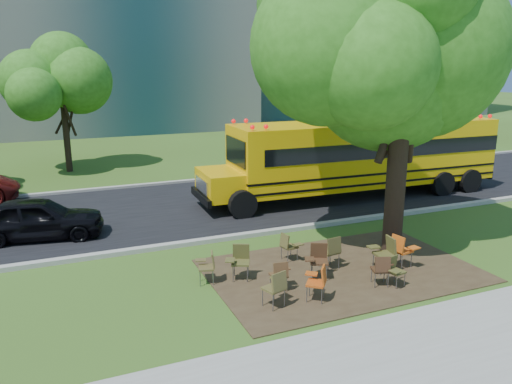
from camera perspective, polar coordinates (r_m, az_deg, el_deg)
name	(u,v)px	position (r m, az deg, el deg)	size (l,w,h in m)	color
ground	(300,270)	(13.61, 5.02, -8.85)	(160.00, 160.00, 0.00)	#344D18
sidewalk	(430,371)	(9.99, 19.26, -18.79)	(60.00, 4.00, 0.04)	gray
dirt_patch	(342,270)	(13.68, 9.76, -8.82)	(7.00, 4.50, 0.03)	#382819
asphalt_road	(217,204)	(19.70, -4.49, -1.39)	(80.00, 8.00, 0.04)	black
kerb_near	(256,234)	(16.11, 0.04, -4.78)	(80.00, 0.25, 0.14)	gray
kerb_far	(189,181)	(23.50, -7.67, 1.24)	(80.00, 0.25, 0.14)	gray
bg_tree_2	(62,88)	(27.06, -21.29, 10.99)	(4.80, 4.80, 6.62)	black
bg_tree_3	(312,71)	(28.64, 6.41, 13.62)	(5.60, 5.60, 7.84)	black
bg_tree_4	(437,82)	(32.54, 19.95, 11.74)	(5.00, 5.00, 6.85)	black
main_tree	(406,40)	(14.33, 16.77, 16.34)	(7.20, 7.20, 9.61)	black
school_bus	(363,153)	(21.13, 12.17, 4.34)	(12.76, 3.23, 3.10)	#DFA707
chair_0	(276,285)	(11.37, 2.31, -10.59)	(0.62, 0.68, 0.90)	brown
chair_1	(280,273)	(12.16, 2.77, -9.19)	(0.55, 0.47, 0.80)	#51341D
chair_2	(318,280)	(11.76, 7.13, -9.89)	(0.60, 0.75, 0.88)	#B14712
chair_3	(318,257)	(12.94, 7.10, -7.43)	(0.76, 0.60, 0.93)	#422917
chair_4	(382,267)	(12.77, 14.21, -8.35)	(0.66, 0.52, 0.83)	#3E2516
chair_5	(394,268)	(12.89, 15.53, -8.41)	(0.52, 0.54, 0.77)	#4C4921
chair_6	(385,250)	(13.65, 14.57, -6.48)	(0.57, 0.68, 0.97)	#4C4821
chair_7	(402,248)	(14.01, 16.30, -6.15)	(0.64, 0.63, 0.94)	#C95515
chair_8	(208,264)	(12.65, -5.49, -8.19)	(0.50, 0.64, 0.83)	brown
chair_9	(240,258)	(12.79, -1.87, -7.60)	(0.76, 0.59, 0.92)	#4B4920
chair_10	(288,244)	(13.95, 3.73, -6.00)	(0.55, 0.55, 0.82)	brown
chair_11	(332,249)	(13.55, 8.65, -6.44)	(0.63, 0.62, 0.93)	#443E1D
black_car	(38,218)	(17.08, -23.69, -2.79)	(1.59, 3.95, 1.34)	black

